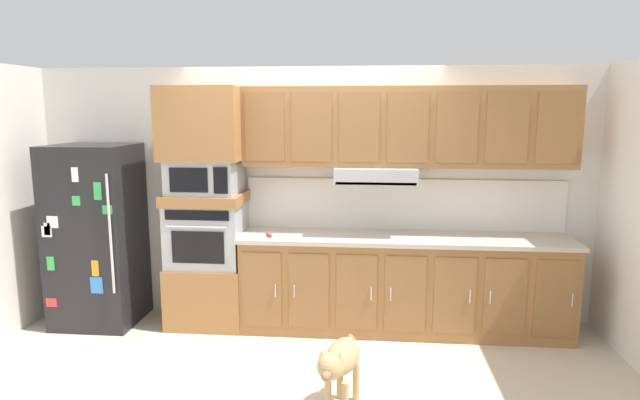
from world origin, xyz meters
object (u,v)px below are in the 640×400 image
Objects in this scene: refrigerator at (97,235)px; screwdriver at (270,235)px; microwave at (205,176)px; dog at (340,361)px; built_in_oven at (207,234)px.

refrigerator is 1.73m from screwdriver.
microwave is 0.87× the size of dog.
built_in_oven is 4.25× the size of screwdriver.
built_in_oven is 0.56m from microwave.
built_in_oven reaches higher than dog.
screwdriver is (1.73, -0.06, 0.05)m from refrigerator.
refrigerator is 1.09m from built_in_oven.
screwdriver is 1.66m from dog.
built_in_oven is (1.09, 0.07, 0.02)m from refrigerator.
refrigerator reaches higher than built_in_oven.
dog is (2.47, -1.45, -0.49)m from refrigerator.
refrigerator is at bearing 177.95° from screwdriver.
built_in_oven is at bearing 179.23° from microwave.
refrigerator reaches higher than dog.
dog is (0.74, -1.39, -0.54)m from screwdriver.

